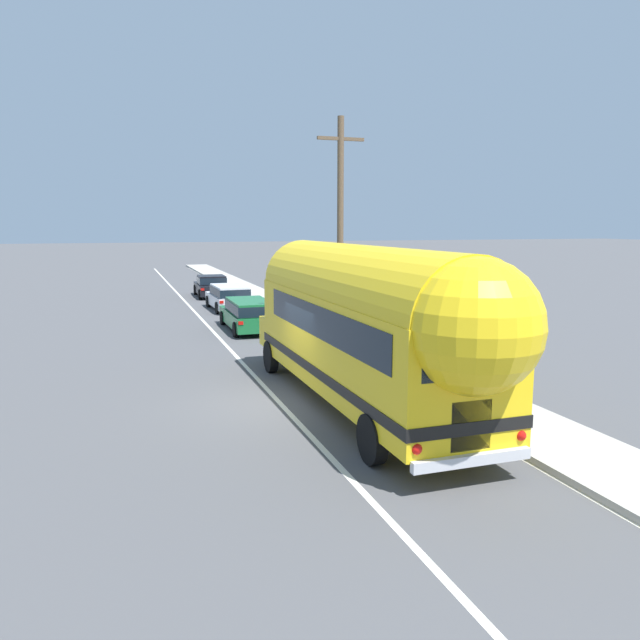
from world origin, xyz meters
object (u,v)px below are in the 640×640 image
Objects in this scene: painted_bus at (368,321)px; car_lead at (249,313)px; utility_pole at (340,230)px; car_second at (229,296)px; car_third at (211,285)px.

painted_bus is 2.58× the size of car_lead.
utility_pole is 1.76× the size of car_lead.
painted_bus reaches higher than car_second.
painted_bus is at bearing -90.14° from car_second.
car_third is (0.12, 26.13, -1.57)m from painted_bus.
utility_pole is 0.68× the size of painted_bus.
car_lead is (-2.57, 4.53, -3.63)m from utility_pole.
utility_pole reaches higher than painted_bus.
car_second is 0.99× the size of car_third.
painted_bus is 19.48m from car_second.
utility_pole reaches higher than car_lead.
car_second is (0.05, 19.42, -1.51)m from painted_bus.
car_third is (-2.20, 17.95, -3.69)m from utility_pole.
painted_bus is 2.86× the size of car_second.
car_lead is (-0.25, 12.70, -1.51)m from painted_bus.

